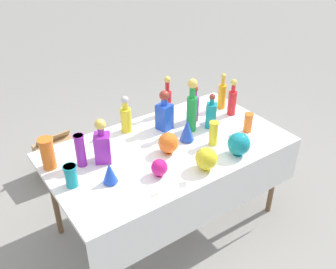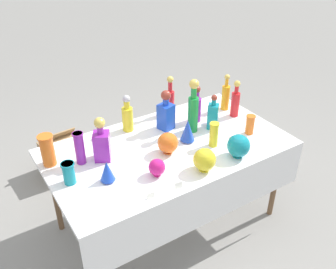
{
  "view_description": "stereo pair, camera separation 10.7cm",
  "coord_description": "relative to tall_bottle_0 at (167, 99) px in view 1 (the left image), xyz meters",
  "views": [
    {
      "loc": [
        -1.33,
        -1.89,
        2.3
      ],
      "look_at": [
        0.0,
        0.0,
        0.86
      ],
      "focal_mm": 40.0,
      "sensor_mm": 36.0,
      "label": 1
    },
    {
      "loc": [
        -1.24,
        -1.95,
        2.3
      ],
      "look_at": [
        0.0,
        0.0,
        0.86
      ],
      "focal_mm": 40.0,
      "sensor_mm": 36.0,
      "label": 2
    }
  ],
  "objects": [
    {
      "name": "slender_vase_1",
      "position": [
        -1.09,
        -0.17,
        -0.02
      ],
      "size": [
        0.11,
        0.11,
        0.23
      ],
      "color": "orange",
      "rests_on": "display_table"
    },
    {
      "name": "fluted_vase_1",
      "position": [
        -0.83,
        -0.55,
        -0.06
      ],
      "size": [
        0.1,
        0.1,
        0.15
      ],
      "color": "blue",
      "rests_on": "display_table"
    },
    {
      "name": "round_bowl_3",
      "position": [
        -0.53,
        -0.67,
        -0.08
      ],
      "size": [
        0.11,
        0.11,
        0.12
      ],
      "color": "#C61972",
      "rests_on": "display_table"
    },
    {
      "name": "slender_vase_2",
      "position": [
        -0.9,
        -0.27,
        -0.02
      ],
      "size": [
        0.07,
        0.07,
        0.24
      ],
      "color": "purple",
      "rests_on": "display_table"
    },
    {
      "name": "slender_vase_0",
      "position": [
        -1.04,
        -0.44,
        -0.06
      ],
      "size": [
        0.09,
        0.09,
        0.15
      ],
      "color": "teal",
      "rests_on": "display_table"
    },
    {
      "name": "ground_plane",
      "position": [
        -0.28,
        -0.41,
        -0.9
      ],
      "size": [
        40.0,
        40.0,
        0.0
      ],
      "primitive_type": "plane",
      "color": "gray"
    },
    {
      "name": "tall_bottle_1",
      "position": [
        0.45,
        -0.18,
        -0.01
      ],
      "size": [
        0.07,
        0.07,
        0.32
      ],
      "color": "orange",
      "rests_on": "display_table"
    },
    {
      "name": "cardboard_box_behind_left",
      "position": [
        -0.77,
        0.71,
        -0.74
      ],
      "size": [
        0.4,
        0.39,
        0.41
      ],
      "color": "tan",
      "rests_on": "ground"
    },
    {
      "name": "slender_vase_3",
      "position": [
        0.0,
        -0.59,
        -0.04
      ],
      "size": [
        0.07,
        0.07,
        0.19
      ],
      "color": "yellow",
      "rests_on": "display_table"
    },
    {
      "name": "price_tag_center",
      "position": [
        -0.68,
        -0.84,
        -0.12
      ],
      "size": [
        0.05,
        0.02,
        0.04
      ],
      "primitive_type": "cube",
      "rotation": [
        -0.21,
        0.0,
        -0.08
      ],
      "color": "white",
      "rests_on": "display_table"
    },
    {
      "name": "tall_bottle_2",
      "position": [
        -0.43,
        -0.05,
        -0.02
      ],
      "size": [
        0.09,
        0.09,
        0.3
      ],
      "color": "yellow",
      "rests_on": "display_table"
    },
    {
      "name": "tall_bottle_5",
      "position": [
        0.11,
        -0.21,
        -0.01
      ],
      "size": [
        0.08,
        0.08,
        0.31
      ],
      "color": "purple",
      "rests_on": "display_table"
    },
    {
      "name": "tall_bottle_3",
      "position": [
        0.44,
        -0.32,
        -0.01
      ],
      "size": [
        0.07,
        0.07,
        0.32
      ],
      "color": "red",
      "rests_on": "display_table"
    },
    {
      "name": "price_tag_left",
      "position": [
        -0.48,
        -0.86,
        -0.12
      ],
      "size": [
        0.05,
        0.02,
        0.04
      ],
      "primitive_type": "cube",
      "rotation": [
        -0.21,
        0.0,
        -0.16
      ],
      "color": "white",
      "rests_on": "display_table"
    },
    {
      "name": "slender_vase_4",
      "position": [
        0.35,
        -0.6,
        -0.06
      ],
      "size": [
        0.07,
        0.07,
        0.16
      ],
      "color": "orange",
      "rests_on": "display_table"
    },
    {
      "name": "square_decanter_2",
      "position": [
        0.16,
        -0.38,
        -0.02
      ],
      "size": [
        0.11,
        0.11,
        0.29
      ],
      "color": "teal",
      "rests_on": "display_table"
    },
    {
      "name": "tall_bottle_4",
      "position": [
        -0.0,
        -0.33,
        0.06
      ],
      "size": [
        0.08,
        0.08,
        0.44
      ],
      "color": "#198C38",
      "rests_on": "display_table"
    },
    {
      "name": "display_table",
      "position": [
        -0.28,
        -0.45,
        -0.2
      ],
      "size": [
        1.78,
        1.01,
        0.76
      ],
      "color": "white",
      "rests_on": "ground"
    },
    {
      "name": "square_decanter_0",
      "position": [
        -0.16,
        -0.19,
        -0.0
      ],
      "size": [
        0.13,
        0.13,
        0.33
      ],
      "color": "blue",
      "rests_on": "display_table"
    },
    {
      "name": "tall_bottle_0",
      "position": [
        0.0,
        0.0,
        0.0
      ],
      "size": [
        0.07,
        0.07,
        0.34
      ],
      "color": "red",
      "rests_on": "display_table"
    },
    {
      "name": "fluted_vase_0",
      "position": [
        -0.12,
        -0.43,
        -0.05
      ],
      "size": [
        0.11,
        0.11,
        0.18
      ],
      "color": "blue",
      "rests_on": "display_table"
    },
    {
      "name": "round_bowl_1",
      "position": [
        -0.33,
        -0.48,
        -0.06
      ],
      "size": [
        0.15,
        0.15,
        0.16
      ],
      "color": "orange",
      "rests_on": "display_table"
    },
    {
      "name": "round_bowl_2",
      "position": [
        0.06,
        -0.79,
        -0.05
      ],
      "size": [
        0.16,
        0.16,
        0.17
      ],
      "color": "teal",
      "rests_on": "display_table"
    },
    {
      "name": "round_bowl_0",
      "position": [
        -0.24,
        -0.79,
        -0.06
      ],
      "size": [
        0.15,
        0.15,
        0.16
      ],
      "color": "yellow",
      "rests_on": "display_table"
    },
    {
      "name": "square_decanter_1",
      "position": [
        -0.76,
        -0.31,
        -0.0
      ],
      "size": [
        0.15,
        0.15,
        0.33
      ],
      "color": "purple",
      "rests_on": "display_table"
    }
  ]
}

